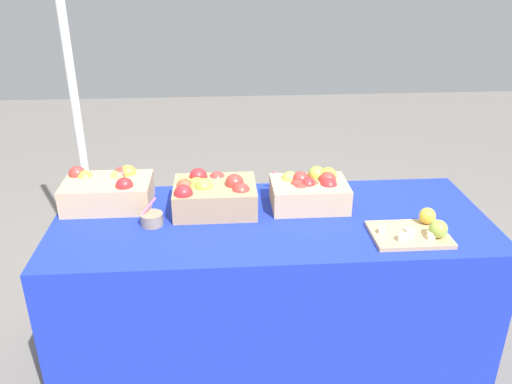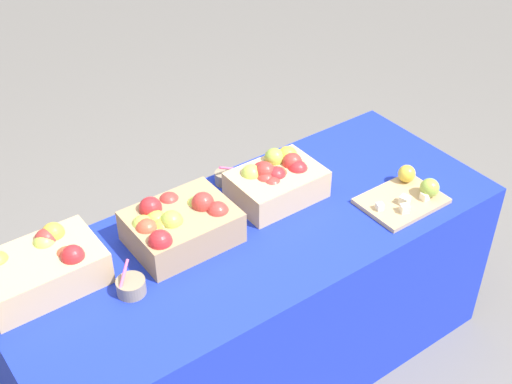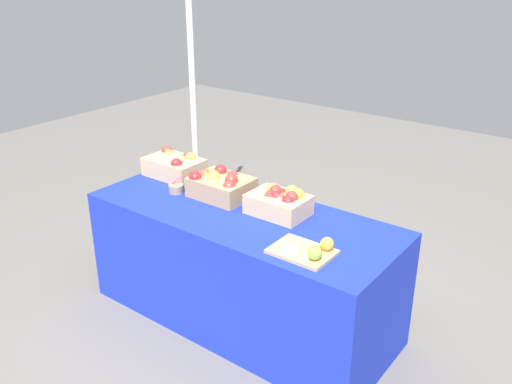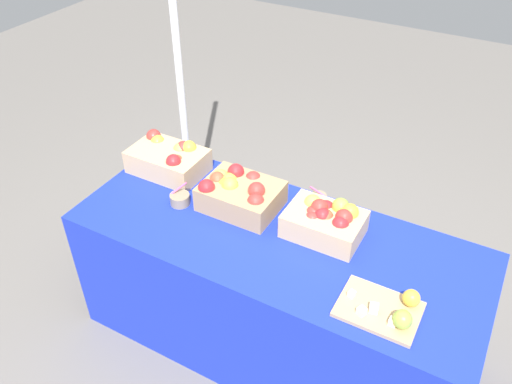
{
  "view_description": "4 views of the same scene",
  "coord_description": "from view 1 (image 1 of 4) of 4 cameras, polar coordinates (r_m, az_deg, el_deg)",
  "views": [
    {
      "loc": [
        -0.21,
        -2.03,
        1.81
      ],
      "look_at": [
        -0.06,
        0.05,
        0.84
      ],
      "focal_mm": 36.91,
      "sensor_mm": 36.0,
      "label": 1
    },
    {
      "loc": [
        -1.13,
        -1.57,
        2.36
      ],
      "look_at": [
        0.04,
        0.05,
        0.87
      ],
      "focal_mm": 48.43,
      "sensor_mm": 36.0,
      "label": 2
    },
    {
      "loc": [
        1.83,
        -2.28,
        2.12
      ],
      "look_at": [
        0.06,
        0.06,
        0.87
      ],
      "focal_mm": 38.58,
      "sensor_mm": 36.0,
      "label": 3
    },
    {
      "loc": [
        0.78,
        -1.6,
        2.34
      ],
      "look_at": [
        -0.09,
        -0.03,
        0.97
      ],
      "focal_mm": 36.9,
      "sensor_mm": 36.0,
      "label": 4
    }
  ],
  "objects": [
    {
      "name": "cutting_board_front",
      "position": [
        2.25,
        17.1,
        -4.0
      ],
      "size": [
        0.31,
        0.23,
        0.09
      ],
      "color": "tan",
      "rests_on": "table"
    },
    {
      "name": "apple_crate_middle",
      "position": [
        2.36,
        -4.74,
        -0.18
      ],
      "size": [
        0.36,
        0.28,
        0.17
      ],
      "color": "tan",
      "rests_on": "table"
    },
    {
      "name": "apple_crate_right",
      "position": [
        2.4,
        5.81,
        0.21
      ],
      "size": [
        0.34,
        0.24,
        0.16
      ],
      "color": "tan",
      "rests_on": "table"
    },
    {
      "name": "apple_crate_left",
      "position": [
        2.49,
        -15.67,
        0.19
      ],
      "size": [
        0.39,
        0.25,
        0.17
      ],
      "color": "tan",
      "rests_on": "table"
    },
    {
      "name": "tent_pole",
      "position": [
        2.83,
        -18.97,
        8.7
      ],
      "size": [
        0.04,
        0.04,
        2.18
      ],
      "primitive_type": "cylinder",
      "color": "white",
      "rests_on": "ground_plane"
    },
    {
      "name": "sample_bowl_near",
      "position": [
        2.58,
        2.64,
        0.88
      ],
      "size": [
        0.09,
        0.08,
        0.11
      ],
      "color": "gray",
      "rests_on": "table"
    },
    {
      "name": "table",
      "position": [
        2.5,
        1.57,
        -10.41
      ],
      "size": [
        1.9,
        0.76,
        0.74
      ],
      "primitive_type": "cube",
      "color": "#192DB7",
      "rests_on": "ground_plane"
    },
    {
      "name": "ground_plane",
      "position": [
        2.73,
        1.48,
        -16.77
      ],
      "size": [
        10.0,
        10.0,
        0.0
      ],
      "primitive_type": "plane",
      "color": "slate"
    },
    {
      "name": "sample_bowl_mid",
      "position": [
        2.28,
        -11.24,
        -2.88
      ],
      "size": [
        0.1,
        0.1,
        0.11
      ],
      "color": "gray",
      "rests_on": "table"
    }
  ]
}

